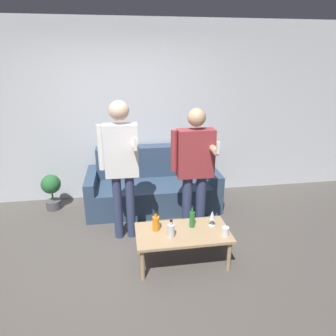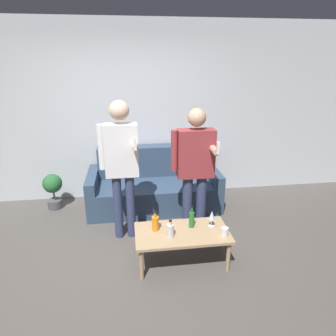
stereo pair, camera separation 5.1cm
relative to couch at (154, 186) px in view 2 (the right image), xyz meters
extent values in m
plane|color=#514C47|center=(-0.38, -1.51, -0.30)|extent=(16.00, 16.00, 0.00)
cube|color=silver|center=(-0.38, 0.44, 1.05)|extent=(8.00, 0.06, 2.70)
cube|color=#334760|center=(0.00, -0.19, -0.11)|extent=(1.66, 0.63, 0.40)
cube|color=#334760|center=(0.00, 0.25, 0.13)|extent=(1.66, 0.24, 0.87)
cube|color=#334760|center=(-0.90, -0.07, -0.02)|extent=(0.14, 0.87, 0.57)
cube|color=#334760|center=(0.90, -0.07, -0.02)|extent=(0.14, 0.87, 0.57)
cube|color=tan|center=(0.18, -1.46, 0.07)|extent=(1.02, 0.54, 0.03)
cylinder|color=tan|center=(-0.28, -1.68, -0.13)|extent=(0.04, 0.04, 0.36)
cylinder|color=tan|center=(0.63, -1.68, -0.13)|extent=(0.04, 0.04, 0.36)
cylinder|color=tan|center=(-0.28, -1.24, -0.13)|extent=(0.04, 0.04, 0.36)
cylinder|color=tan|center=(0.63, -1.24, -0.13)|extent=(0.04, 0.04, 0.36)
cylinder|color=orange|center=(-0.11, -1.38, 0.16)|extent=(0.08, 0.08, 0.16)
cylinder|color=orange|center=(-0.11, -1.38, 0.27)|extent=(0.03, 0.03, 0.06)
cylinder|color=black|center=(-0.11, -1.38, 0.30)|extent=(0.03, 0.03, 0.01)
cylinder|color=silver|center=(0.04, -1.53, 0.15)|extent=(0.07, 0.07, 0.14)
cylinder|color=silver|center=(0.04, -1.53, 0.25)|extent=(0.03, 0.03, 0.05)
cylinder|color=black|center=(0.04, -1.53, 0.27)|extent=(0.03, 0.03, 0.01)
cylinder|color=#23752D|center=(0.30, -1.38, 0.17)|extent=(0.06, 0.06, 0.18)
cylinder|color=#23752D|center=(0.30, -1.38, 0.30)|extent=(0.02, 0.02, 0.07)
cylinder|color=black|center=(0.30, -1.38, 0.33)|extent=(0.03, 0.03, 0.01)
cylinder|color=silver|center=(0.52, -1.39, 0.08)|extent=(0.07, 0.07, 0.01)
cylinder|color=silver|center=(0.52, -1.39, 0.12)|extent=(0.01, 0.01, 0.08)
cone|color=silver|center=(0.52, -1.39, 0.21)|extent=(0.07, 0.07, 0.11)
cylinder|color=white|center=(0.61, -1.60, 0.13)|extent=(0.08, 0.08, 0.10)
cylinder|color=navy|center=(-0.52, -0.85, 0.11)|extent=(0.11, 0.11, 0.83)
cylinder|color=navy|center=(-0.36, -0.85, 0.11)|extent=(0.11, 0.11, 0.83)
cube|color=white|center=(-0.44, -0.85, 0.84)|extent=(0.39, 0.17, 0.62)
sphere|color=beige|center=(-0.44, -0.85, 1.30)|extent=(0.23, 0.23, 0.23)
cylinder|color=white|center=(-0.67, -0.85, 0.89)|extent=(0.07, 0.07, 0.53)
cylinder|color=beige|center=(-0.29, -0.98, 0.93)|extent=(0.07, 0.27, 0.07)
cube|color=white|center=(-0.29, -1.15, 0.99)|extent=(0.03, 0.03, 0.14)
cylinder|color=navy|center=(0.35, -0.86, 0.09)|extent=(0.12, 0.12, 0.78)
cylinder|color=navy|center=(0.53, -0.86, 0.09)|extent=(0.12, 0.12, 0.78)
cube|color=#933338|center=(0.44, -0.86, 0.77)|extent=(0.44, 0.19, 0.59)
sphere|color=tan|center=(0.44, -0.86, 1.20)|extent=(0.21, 0.21, 0.21)
cylinder|color=#933338|center=(0.18, -0.86, 0.81)|extent=(0.08, 0.08, 0.50)
cylinder|color=tan|center=(0.62, -1.00, 0.86)|extent=(0.08, 0.27, 0.08)
cube|color=white|center=(0.62, -1.16, 0.92)|extent=(0.03, 0.03, 0.14)
cylinder|color=#4C4C51|center=(-1.50, 0.07, -0.24)|extent=(0.22, 0.22, 0.13)
cylinder|color=#476B38|center=(-1.50, 0.07, -0.09)|extent=(0.03, 0.03, 0.17)
sphere|color=#286633|center=(-1.50, 0.07, 0.10)|extent=(0.28, 0.28, 0.28)
camera|label=1|loc=(-0.41, -4.20, 1.84)|focal=32.00mm
camera|label=2|loc=(-0.36, -4.21, 1.84)|focal=32.00mm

